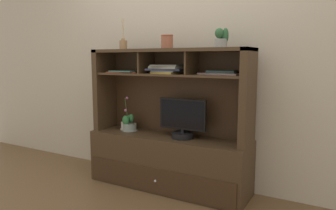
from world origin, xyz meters
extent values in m
cube|color=brown|center=(0.00, 0.00, -0.01)|extent=(6.00, 6.00, 0.02)
cube|color=#C0B6A0|center=(0.00, 0.25, 1.40)|extent=(6.00, 0.02, 2.80)
cube|color=#412F1D|center=(0.00, 0.00, 0.25)|extent=(1.56, 0.44, 0.50)
cube|color=#382616|center=(0.00, -0.23, 0.14)|extent=(1.50, 0.01, 0.23)
sphere|color=silver|center=(0.00, -0.24, 0.14)|extent=(0.02, 0.02, 0.02)
cube|color=#412F1D|center=(-0.75, 0.00, 0.91)|extent=(0.06, 0.33, 0.81)
cube|color=#412F1D|center=(0.75, 0.00, 0.91)|extent=(0.06, 0.33, 0.81)
cube|color=#382616|center=(0.00, 0.16, 0.90)|extent=(1.50, 0.02, 0.78)
cube|color=#412F1D|center=(0.00, 0.00, 1.30)|extent=(1.56, 0.33, 0.03)
cube|color=#412F1D|center=(0.00, 0.00, 1.08)|extent=(1.44, 0.30, 0.02)
cube|color=#412F1D|center=(-0.24, 0.00, 1.19)|extent=(0.02, 0.28, 0.20)
cube|color=#412F1D|center=(0.24, 0.00, 1.19)|extent=(0.02, 0.28, 0.20)
cylinder|color=black|center=(0.16, -0.02, 0.53)|extent=(0.20, 0.20, 0.05)
cylinder|color=black|center=(0.16, -0.02, 0.57)|extent=(0.04, 0.04, 0.03)
cube|color=black|center=(0.16, -0.02, 0.73)|extent=(0.46, 0.03, 0.28)
cube|color=black|center=(0.16, -0.03, 0.73)|extent=(0.43, 0.00, 0.25)
cylinder|color=beige|center=(-0.50, 0.03, 0.54)|extent=(0.12, 0.12, 0.08)
cylinder|color=beige|center=(-0.50, 0.03, 0.51)|extent=(0.13, 0.13, 0.01)
cylinder|color=#4C6B38|center=(-0.50, 0.03, 0.71)|extent=(0.03, 0.02, 0.25)
sphere|color=#CE7ABB|center=(-0.50, 0.01, 0.71)|extent=(0.03, 0.03, 0.03)
sphere|color=#CE7ABB|center=(-0.49, 0.02, 0.83)|extent=(0.03, 0.03, 0.03)
ellipsoid|color=#33853E|center=(-0.49, 0.02, 0.61)|extent=(0.05, 0.06, 0.09)
ellipsoid|color=#33853E|center=(-0.49, 0.04, 0.61)|extent=(0.05, 0.06, 0.10)
cylinder|color=gray|center=(-0.44, 0.00, 0.54)|extent=(0.14, 0.14, 0.07)
cylinder|color=gray|center=(-0.44, 0.00, 0.51)|extent=(0.16, 0.16, 0.01)
ellipsoid|color=#2C703A|center=(-0.42, 0.00, 0.64)|extent=(0.04, 0.04, 0.08)
ellipsoid|color=#2C703A|center=(-0.45, 0.01, 0.62)|extent=(0.06, 0.05, 0.08)
ellipsoid|color=#2C703A|center=(-0.46, -0.04, 0.62)|extent=(0.08, 0.05, 0.10)
cube|color=gray|center=(0.49, 0.02, 1.10)|extent=(0.37, 0.19, 0.02)
cube|color=#284040|center=(0.51, 0.04, 1.12)|extent=(0.25, 0.20, 0.02)
cube|color=#A13F2E|center=(-0.49, 0.00, 1.10)|extent=(0.35, 0.24, 0.01)
cube|color=#497F71|center=(-0.48, 0.00, 1.11)|extent=(0.28, 0.22, 0.01)
cube|color=gold|center=(-0.01, -0.02, 1.10)|extent=(0.25, 0.21, 0.02)
cube|color=slate|center=(0.00, -0.02, 1.11)|extent=(0.24, 0.20, 0.01)
cube|color=#2C304C|center=(-0.01, -0.01, 1.13)|extent=(0.36, 0.23, 0.02)
cube|color=gray|center=(0.00, -0.01, 1.15)|extent=(0.29, 0.22, 0.02)
cube|color=#60625F|center=(0.00, -0.02, 1.17)|extent=(0.28, 0.25, 0.01)
cylinder|color=#967049|center=(-0.51, 0.00, 1.36)|extent=(0.08, 0.08, 0.09)
cylinder|color=#967049|center=(-0.51, 0.00, 1.42)|extent=(0.03, 0.03, 0.02)
cylinder|color=tan|center=(-0.50, 0.00, 1.51)|extent=(0.00, 0.03, 0.21)
cylinder|color=tan|center=(-0.51, 0.01, 1.51)|extent=(0.02, 0.00, 0.21)
cylinder|color=tan|center=(-0.51, 0.00, 1.51)|extent=(0.00, 0.03, 0.21)
cylinder|color=tan|center=(-0.51, 0.00, 1.51)|extent=(0.04, 0.00, 0.21)
cylinder|color=gray|center=(0.51, 0.00, 1.35)|extent=(0.10, 0.10, 0.07)
cylinder|color=gray|center=(0.51, 0.00, 1.32)|extent=(0.12, 0.12, 0.01)
ellipsoid|color=#295731|center=(0.54, 0.01, 1.42)|extent=(0.05, 0.05, 0.13)
ellipsoid|color=#295731|center=(0.50, 0.02, 1.41)|extent=(0.04, 0.05, 0.09)
ellipsoid|color=#295731|center=(0.50, -0.02, 1.44)|extent=(0.07, 0.07, 0.08)
cylinder|color=#95523A|center=(0.00, -0.02, 1.37)|extent=(0.11, 0.11, 0.11)
torus|color=#95523A|center=(0.00, -0.02, 1.44)|extent=(0.11, 0.11, 0.02)
camera|label=1|loc=(1.44, -2.58, 1.22)|focal=34.12mm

